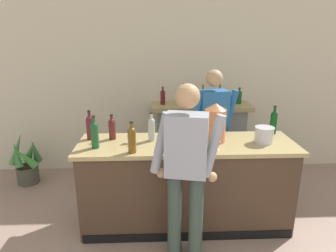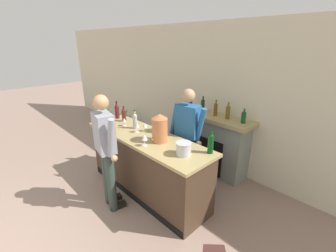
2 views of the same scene
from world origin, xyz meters
The scene contains 19 objects.
wall_back_panel centered at (0.00, 4.41, 1.38)m, with size 12.00×0.07×2.75m.
bar_counter centered at (-0.15, 2.80, 0.51)m, with size 2.37×0.72×1.01m.
fireplace_stone centered at (0.20, 4.15, 0.58)m, with size 1.49×0.52×1.45m.
potted_plant_corner centered at (-2.41, 3.90, 0.32)m, with size 0.48×0.46×0.76m.
person_customer centered at (-0.23, 2.16, 0.98)m, with size 0.65×0.36×1.76m.
person_bartender centered at (0.23, 3.36, 0.96)m, with size 0.65×0.37×1.73m.
copper_dispenser centered at (0.15, 2.84, 1.22)m, with size 0.24×0.27×0.43m.
ice_bucket_steel centered at (0.68, 2.78, 1.10)m, with size 0.21×0.21×0.17m.
wine_bottle_riesling_slim centered at (-0.98, 2.96, 1.14)m, with size 0.08×0.08×0.29m.
wine_bottle_merlot_tall centered at (-0.73, 2.55, 1.15)m, with size 0.08×0.08×0.32m.
wine_bottle_port_short centered at (0.89, 3.07, 1.16)m, with size 0.08×0.08×0.34m.
wine_bottle_chardonnay_pale centered at (-1.12, 2.69, 1.16)m, with size 0.08×0.08×0.35m.
wine_bottle_cabernet_heavy centered at (-0.54, 2.89, 1.15)m, with size 0.08×0.08×0.32m.
wine_bottle_burgundy_dark centered at (-1.22, 2.97, 1.16)m, with size 0.08×0.08×0.33m.
wine_glass_mid_counter centered at (-0.37, 2.81, 1.13)m, with size 0.08×0.08×0.17m.
wine_glass_back_row centered at (-0.21, 3.05, 1.14)m, with size 0.07×0.07×0.19m.
wine_glass_front_left centered at (-0.77, 2.83, 1.11)m, with size 0.07×0.07×0.15m.
wine_glass_front_right centered at (0.12, 2.58, 1.14)m, with size 0.09×0.09×0.18m.
wine_glass_near_bucket centered at (-0.32, 2.93, 1.11)m, with size 0.08×0.08×0.14m.
Camera 1 is at (-0.49, -0.25, 2.14)m, focal length 32.00 mm.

